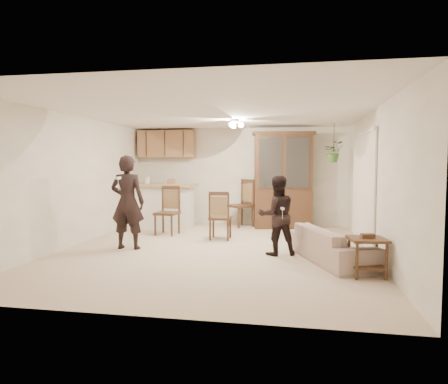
% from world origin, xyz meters
% --- Properties ---
extents(floor, '(6.50, 6.50, 0.00)m').
position_xyz_m(floor, '(0.00, 0.00, 0.00)').
color(floor, '#C8B197').
rests_on(floor, ground).
extents(ceiling, '(5.50, 6.50, 0.02)m').
position_xyz_m(ceiling, '(0.00, 0.00, 2.50)').
color(ceiling, white).
rests_on(ceiling, wall_back).
extents(wall_back, '(5.50, 0.02, 2.50)m').
position_xyz_m(wall_back, '(0.00, 3.25, 1.25)').
color(wall_back, white).
rests_on(wall_back, ground).
extents(wall_front, '(5.50, 0.02, 2.50)m').
position_xyz_m(wall_front, '(0.00, -3.25, 1.25)').
color(wall_front, white).
rests_on(wall_front, ground).
extents(wall_left, '(0.02, 6.50, 2.50)m').
position_xyz_m(wall_left, '(-2.75, 0.00, 1.25)').
color(wall_left, white).
rests_on(wall_left, ground).
extents(wall_right, '(0.02, 6.50, 2.50)m').
position_xyz_m(wall_right, '(2.75, 0.00, 1.25)').
color(wall_right, white).
rests_on(wall_right, ground).
extents(breakfast_bar, '(1.60, 0.55, 1.00)m').
position_xyz_m(breakfast_bar, '(-1.85, 2.35, 0.50)').
color(breakfast_bar, white).
rests_on(breakfast_bar, floor).
extents(bar_top, '(1.75, 0.70, 0.08)m').
position_xyz_m(bar_top, '(-1.85, 2.35, 1.05)').
color(bar_top, tan).
rests_on(bar_top, breakfast_bar).
extents(upper_cabinets, '(1.50, 0.34, 0.70)m').
position_xyz_m(upper_cabinets, '(-1.90, 3.07, 2.10)').
color(upper_cabinets, olive).
rests_on(upper_cabinets, wall_back).
extents(vertical_blinds, '(0.06, 2.30, 2.10)m').
position_xyz_m(vertical_blinds, '(2.71, 0.90, 1.10)').
color(vertical_blinds, white).
rests_on(vertical_blinds, wall_right).
extents(ceiling_fixture, '(0.36, 0.36, 0.20)m').
position_xyz_m(ceiling_fixture, '(0.20, 1.20, 2.40)').
color(ceiling_fixture, '#FFEFBF').
rests_on(ceiling_fixture, ceiling).
extents(hanging_plant, '(0.43, 0.37, 0.48)m').
position_xyz_m(hanging_plant, '(2.30, 2.40, 1.85)').
color(hanging_plant, '#355923').
rests_on(hanging_plant, ceiling).
extents(plant_cord, '(0.01, 0.01, 0.65)m').
position_xyz_m(plant_cord, '(2.30, 2.40, 2.17)').
color(plant_cord, black).
rests_on(plant_cord, ceiling).
extents(sofa, '(1.37, 2.01, 0.73)m').
position_xyz_m(sofa, '(2.04, -0.48, 0.37)').
color(sofa, beige).
rests_on(sofa, floor).
extents(adult, '(0.67, 0.45, 1.80)m').
position_xyz_m(adult, '(-1.61, -0.15, 0.90)').
color(adult, black).
rests_on(adult, floor).
extents(child, '(0.79, 0.70, 1.35)m').
position_xyz_m(child, '(1.13, -0.17, 0.68)').
color(child, black).
rests_on(child, floor).
extents(china_hutch, '(1.56, 0.78, 2.35)m').
position_xyz_m(china_hutch, '(1.14, 2.83, 1.16)').
color(china_hutch, '#321C12').
rests_on(china_hutch, floor).
extents(side_table, '(0.55, 0.55, 0.60)m').
position_xyz_m(side_table, '(2.44, -1.28, 0.28)').
color(side_table, '#321C12').
rests_on(side_table, floor).
extents(chair_bar, '(0.53, 0.53, 1.08)m').
position_xyz_m(chair_bar, '(-1.36, 1.42, 0.30)').
color(chair_bar, '#321C12').
rests_on(chair_bar, floor).
extents(chair_hutch_left, '(0.74, 0.74, 1.19)m').
position_xyz_m(chair_hutch_left, '(0.09, 2.82, 0.33)').
color(chair_hutch_left, '#321C12').
rests_on(chair_hutch_left, floor).
extents(chair_hutch_right, '(0.46, 0.46, 1.01)m').
position_xyz_m(chair_hutch_right, '(-0.09, 1.09, 0.28)').
color(chair_hutch_right, '#321C12').
rests_on(chair_hutch_right, floor).
extents(controller_adult, '(0.05, 0.15, 0.05)m').
position_xyz_m(controller_adult, '(-1.59, -0.56, 1.33)').
color(controller_adult, silver).
rests_on(controller_adult, adult).
extents(controller_child, '(0.07, 0.12, 0.04)m').
position_xyz_m(controller_child, '(1.24, -0.47, 0.84)').
color(controller_child, silver).
rests_on(controller_child, child).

